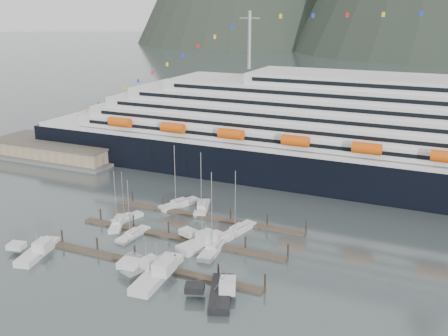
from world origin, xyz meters
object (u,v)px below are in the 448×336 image
at_px(sailboat_e, 179,204).
at_px(sailboat_g, 238,231).
at_px(sailboat_b, 118,224).
at_px(sailboat_c, 133,235).
at_px(trawler_a, 37,251).
at_px(trawler_d, 220,292).
at_px(warehouse, 57,151).
at_px(trawler_c, 156,272).
at_px(sailboat_d, 214,248).
at_px(sailboat_f, 202,208).
at_px(cruise_ship, 388,145).
at_px(trawler_b, 146,267).
at_px(sailboat_a, 127,218).
at_px(trawler_e, 202,242).

bearing_deg(sailboat_e, sailboat_g, -89.04).
bearing_deg(sailboat_b, sailboat_c, -143.17).
relative_size(sailboat_c, trawler_a, 1.08).
bearing_deg(trawler_d, warehouse, 35.54).
xyz_separation_m(sailboat_b, trawler_c, (20.32, -16.66, 0.54)).
xyz_separation_m(sailboat_d, sailboat_f, (-12.06, 18.53, -0.00)).
height_order(cruise_ship, trawler_a, cruise_ship).
bearing_deg(trawler_b, sailboat_e, 37.43).
xyz_separation_m(cruise_ship, sailboat_f, (-37.92, -34.95, -11.59)).
xyz_separation_m(sailboat_c, sailboat_e, (0.24, 20.00, 0.03)).
height_order(sailboat_b, sailboat_c, sailboat_b).
height_order(sailboat_g, trawler_c, sailboat_g).
distance_m(sailboat_b, sailboat_d, 25.20).
distance_m(sailboat_g, trawler_b, 24.89).
xyz_separation_m(sailboat_e, trawler_a, (-12.96, -35.02, 0.41)).
bearing_deg(trawler_b, sailboat_c, 61.54).
distance_m(sailboat_b, trawler_c, 26.28).
xyz_separation_m(sailboat_d, trawler_d, (8.66, -15.80, 0.44)).
bearing_deg(cruise_ship, trawler_b, -116.73).
relative_size(trawler_b, trawler_c, 0.69).
height_order(warehouse, trawler_c, trawler_c).
height_order(trawler_a, trawler_b, trawler_a).
bearing_deg(warehouse, sailboat_e, -20.84).
height_order(warehouse, sailboat_a, sailboat_a).
xyz_separation_m(sailboat_f, trawler_d, (20.72, -34.33, 0.44)).
height_order(cruise_ship, warehouse, cruise_ship).
bearing_deg(sailboat_d, sailboat_a, 70.52).
bearing_deg(sailboat_d, sailboat_b, 78.60).
relative_size(sailboat_c, sailboat_f, 0.88).
xyz_separation_m(sailboat_g, trawler_c, (-5.85, -24.48, 0.53)).
bearing_deg(trawler_e, sailboat_f, 47.51).
xyz_separation_m(warehouse, sailboat_c, (57.59, -42.01, -1.83)).
bearing_deg(sailboat_a, trawler_c, -117.51).
distance_m(cruise_ship, sailboat_a, 70.78).
relative_size(trawler_d, trawler_e, 1.00).
xyz_separation_m(sailboat_f, trawler_a, (-19.24, -35.02, 0.41)).
distance_m(sailboat_a, sailboat_f, 18.25).
distance_m(sailboat_a, trawler_d, 40.16).
relative_size(cruise_ship, sailboat_a, 17.12).
height_order(warehouse, sailboat_c, sailboat_c).
bearing_deg(sailboat_d, trawler_e, 71.09).
xyz_separation_m(cruise_ship, trawler_e, (-28.91, -52.81, -11.09)).
bearing_deg(trawler_a, trawler_c, -98.54).
distance_m(trawler_a, trawler_e, 33.06).
height_order(sailboat_b, trawler_c, sailboat_b).
height_order(cruise_ship, sailboat_e, cruise_ship).
height_order(cruise_ship, sailboat_c, cruise_ship).
height_order(sailboat_d, trawler_d, sailboat_d).
distance_m(sailboat_b, trawler_a, 19.68).
relative_size(warehouse, sailboat_f, 3.00).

